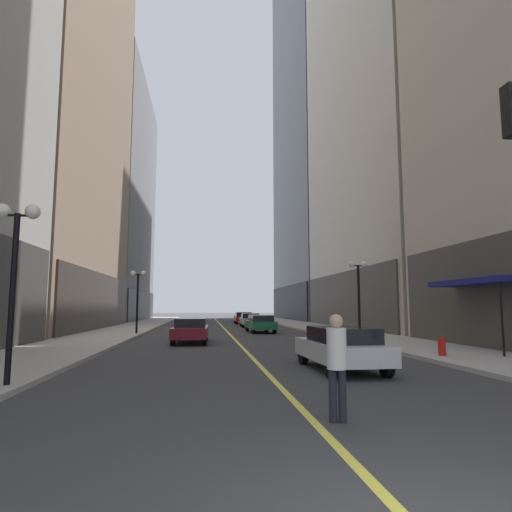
# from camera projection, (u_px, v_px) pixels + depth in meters

# --- Properties ---
(ground_plane) EXTENTS (200.00, 200.00, 0.00)m
(ground_plane) POSITION_uv_depth(u_px,v_px,m) (225.00, 329.00, 38.02)
(ground_plane) COLOR #38383A
(sidewalk_left) EXTENTS (4.50, 78.00, 0.15)m
(sidewalk_left) POSITION_uv_depth(u_px,v_px,m) (128.00, 329.00, 37.05)
(sidewalk_left) COLOR #ADA8A0
(sidewalk_left) RESTS_ON ground
(sidewalk_right) EXTENTS (4.50, 78.00, 0.15)m
(sidewalk_right) POSITION_uv_depth(u_px,v_px,m) (317.00, 328.00, 39.01)
(sidewalk_right) COLOR #ADA8A0
(sidewalk_right) RESTS_ON ground
(lane_centre_stripe) EXTENTS (0.16, 70.00, 0.01)m
(lane_centre_stripe) POSITION_uv_depth(u_px,v_px,m) (225.00, 329.00, 38.02)
(lane_centre_stripe) COLOR #E5D64C
(lane_centre_stripe) RESTS_ON ground
(building_left_mid) EXTENTS (14.01, 24.00, 39.35)m
(building_left_mid) POSITION_uv_depth(u_px,v_px,m) (26.00, 101.00, 37.73)
(building_left_mid) COLOR gray
(building_left_mid) RESTS_ON ground
(building_left_far) EXTENTS (14.55, 26.00, 34.29)m
(building_left_far) POSITION_uv_depth(u_px,v_px,m) (94.00, 200.00, 62.56)
(building_left_far) COLOR gray
(building_left_far) RESTS_ON ground
(building_right_mid) EXTENTS (15.26, 24.00, 47.87)m
(building_right_mid) POSITION_uv_depth(u_px,v_px,m) (413.00, 80.00, 42.42)
(building_right_mid) COLOR #B7AD99
(building_right_mid) RESTS_ON ground
(building_right_far) EXTENTS (12.63, 26.00, 62.88)m
(building_right_far) POSITION_uv_depth(u_px,v_px,m) (326.00, 118.00, 68.27)
(building_right_far) COLOR #4C515B
(building_right_far) RESTS_ON ground
(storefront_awning_right) EXTENTS (1.60, 5.21, 3.12)m
(storefront_awning_right) POSITION_uv_depth(u_px,v_px,m) (476.00, 282.00, 18.66)
(storefront_awning_right) COLOR navy
(storefront_awning_right) RESTS_ON ground
(car_white) EXTENTS (1.97, 4.39, 1.32)m
(car_white) POSITION_uv_depth(u_px,v_px,m) (341.00, 347.00, 13.50)
(car_white) COLOR silver
(car_white) RESTS_ON ground
(car_maroon) EXTENTS (1.96, 4.77, 1.32)m
(car_maroon) POSITION_uv_depth(u_px,v_px,m) (191.00, 329.00, 23.76)
(car_maroon) COLOR maroon
(car_maroon) RESTS_ON ground
(car_green) EXTENTS (1.95, 4.72, 1.32)m
(car_green) POSITION_uv_depth(u_px,v_px,m) (260.00, 323.00, 33.08)
(car_green) COLOR #196038
(car_green) RESTS_ON ground
(car_silver) EXTENTS (1.85, 4.09, 1.32)m
(car_silver) POSITION_uv_depth(u_px,v_px,m) (250.00, 320.00, 41.68)
(car_silver) COLOR #B7B7BC
(car_silver) RESTS_ON ground
(car_red) EXTENTS (1.98, 4.79, 1.32)m
(car_red) POSITION_uv_depth(u_px,v_px,m) (243.00, 317.00, 49.98)
(car_red) COLOR #B21919
(car_red) RESTS_ON ground
(pedestrian_in_white_shirt) EXTENTS (0.39, 0.39, 1.82)m
(pedestrian_in_white_shirt) POSITION_uv_depth(u_px,v_px,m) (337.00, 358.00, 7.51)
(pedestrian_in_white_shirt) COLOR black
(pedestrian_in_white_shirt) RESTS_ON ground
(street_lamp_left_near) EXTENTS (1.06, 0.36, 4.43)m
(street_lamp_left_near) POSITION_uv_depth(u_px,v_px,m) (15.00, 252.00, 10.47)
(street_lamp_left_near) COLOR black
(street_lamp_left_near) RESTS_ON ground
(street_lamp_left_far) EXTENTS (1.06, 0.36, 4.43)m
(street_lamp_left_far) POSITION_uv_depth(u_px,v_px,m) (138.00, 288.00, 30.06)
(street_lamp_left_far) COLOR black
(street_lamp_left_far) RESTS_ON ground
(street_lamp_right_mid) EXTENTS (1.06, 0.36, 4.43)m
(street_lamp_right_mid) POSITION_uv_depth(u_px,v_px,m) (358.00, 282.00, 23.53)
(street_lamp_right_mid) COLOR black
(street_lamp_right_mid) RESTS_ON ground
(fire_hydrant_right) EXTENTS (0.28, 0.28, 0.80)m
(fire_hydrant_right) POSITION_uv_depth(u_px,v_px,m) (442.00, 349.00, 16.14)
(fire_hydrant_right) COLOR red
(fire_hydrant_right) RESTS_ON ground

